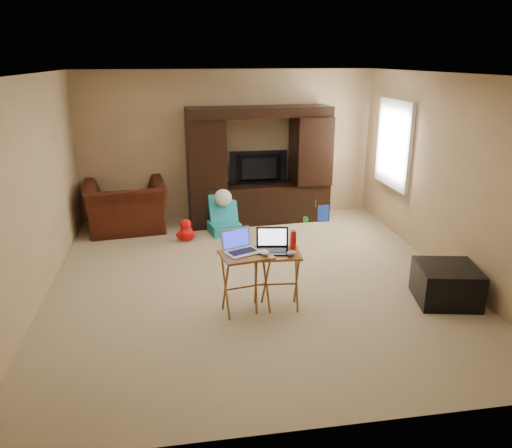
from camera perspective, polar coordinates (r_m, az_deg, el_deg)
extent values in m
plane|color=tan|center=(6.39, -0.29, -6.26)|extent=(5.50, 5.50, 0.00)
plane|color=silver|center=(5.80, -0.34, 16.77)|extent=(5.50, 5.50, 0.00)
plane|color=tan|center=(8.65, -3.23, 8.98)|extent=(5.00, 0.00, 5.00)
plane|color=tan|center=(3.43, 7.01, -6.21)|extent=(5.00, 0.00, 5.00)
plane|color=tan|center=(6.11, -24.17, 3.38)|extent=(0.00, 5.50, 5.50)
plane|color=tan|center=(6.82, 21.00, 5.20)|extent=(0.00, 5.50, 5.50)
plane|color=white|center=(8.13, 15.60, 8.80)|extent=(0.00, 1.20, 1.20)
cube|color=white|center=(8.12, 15.47, 8.81)|extent=(0.06, 1.14, 1.34)
cube|color=black|center=(8.36, 0.35, 6.69)|extent=(2.39, 0.74, 1.93)
imported|color=black|center=(8.33, 0.41, 6.36)|extent=(0.98, 0.15, 0.56)
imported|color=#41180E|center=(8.27, -14.60, 1.92)|extent=(1.35, 1.21, 0.80)
cube|color=black|center=(6.15, 20.93, -6.40)|extent=(0.78, 0.78, 0.43)
cube|color=#925823|center=(5.47, -1.15, -6.76)|extent=(0.60, 0.51, 0.68)
cube|color=#975F24|center=(5.55, 2.33, -6.48)|extent=(0.55, 0.45, 0.67)
cube|color=silver|center=(5.31, -1.55, -2.14)|extent=(0.44, 0.41, 0.24)
cube|color=black|center=(5.38, 1.93, -2.04)|extent=(0.39, 0.34, 0.24)
ellipsoid|color=silver|center=(5.28, 0.98, -3.31)|extent=(0.13, 0.16, 0.06)
ellipsoid|color=#3C3D41|center=(5.32, 4.01, -3.38)|extent=(0.12, 0.15, 0.06)
cylinder|color=red|center=(5.49, 4.27, -1.84)|extent=(0.07, 0.07, 0.21)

